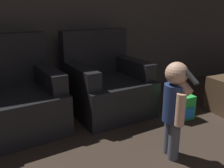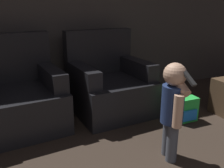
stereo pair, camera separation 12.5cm
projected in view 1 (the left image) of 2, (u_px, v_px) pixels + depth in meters
The scene contains 5 objects.
wall_back at pixel (55, 4), 3.19m from camera, with size 8.40×0.05×2.60m.
armchair_left at pixel (15, 99), 2.65m from camera, with size 0.97×0.97×0.99m.
armchair_right at pixel (106, 85), 3.10m from camera, with size 0.95×0.95×0.99m.
person_toddler at pixel (175, 103), 2.07m from camera, with size 0.19×0.33×0.85m.
toy_backpack at pixel (183, 108), 2.90m from camera, with size 0.26×0.16×0.28m.
Camera 1 is at (-0.84, 1.17, 1.28)m, focal length 40.00 mm.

